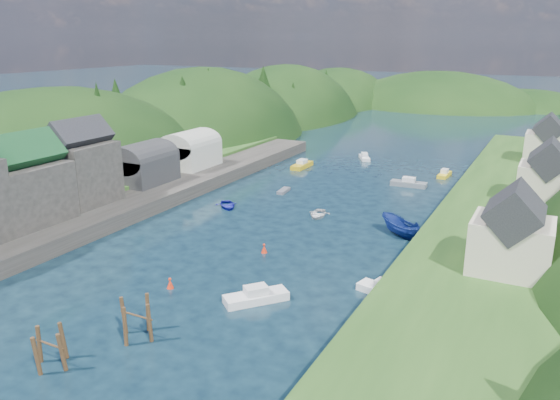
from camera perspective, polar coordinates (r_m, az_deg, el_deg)
The scene contains 14 objects.
ground at distance 87.89m, azimuth 6.59°, elevation 1.16°, with size 600.00×600.00×0.00m, color black.
hillside_left at distance 132.10m, azimuth -8.03°, elevation 2.78°, with size 44.00×245.56×52.00m.
far_hills at distance 208.19m, azimuth 19.20°, elevation 6.32°, with size 103.00×68.00×44.00m.
hill_trees at distance 99.11m, azimuth 9.45°, elevation 9.34°, with size 90.94×145.55×11.90m.
quay_left at distance 76.25m, azimuth -19.14°, elevation -1.32°, with size 12.00×110.00×2.00m, color #2D2B28.
terrace_left_grass at distance 81.25m, azimuth -22.59°, elevation -0.42°, with size 12.00×110.00×2.50m, color #234719.
boat_sheds at distance 89.98m, azimuth -11.62°, elevation 4.75°, with size 7.00×21.00×7.50m.
terrace_right at distance 72.99m, azimuth 22.34°, elevation -2.29°, with size 16.00×120.00×2.40m, color #234719.
right_bank_cottages at distance 79.69m, azimuth 25.44°, elevation 2.35°, with size 9.00×59.24×8.41m.
piling_cluster_near at distance 44.76m, azimuth -22.81°, elevation -14.37°, with size 2.88×2.72×3.64m.
piling_cluster_far at distance 46.38m, azimuth -14.72°, elevation -12.24°, with size 3.22×3.00×3.85m.
channel_buoy_near at distance 54.36m, azimuth -11.41°, elevation -8.56°, with size 0.70×0.70×1.10m.
channel_buoy_far at distance 61.64m, azimuth -1.67°, elevation -5.11°, with size 0.70×0.70×1.10m.
moored_boats at distance 71.39m, azimuth 6.04°, elevation -1.98°, with size 33.57×87.92×2.42m.
Camera 1 is at (29.62, -29.39, 23.36)m, focal length 35.00 mm.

